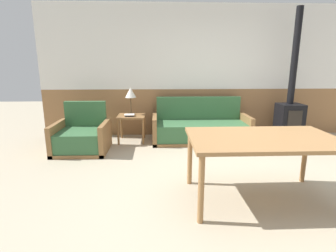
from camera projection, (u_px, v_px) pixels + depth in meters
The scene contains 9 objects.
ground_plane at pixel (254, 188), 3.27m from camera, with size 16.00×16.00×0.00m, color #B2A58C.
wall_back at pixel (213, 72), 5.52m from camera, with size 7.20×0.06×2.70m.
couch at pixel (200, 129), 5.23m from camera, with size 1.89×0.78×0.85m.
armchair at pixel (82, 138), 4.62m from camera, with size 0.91×0.82×0.84m.
side_table at pixel (132, 120), 5.17m from camera, with size 0.53×0.53×0.53m.
table_lamp at pixel (131, 94), 5.14m from camera, with size 0.21×0.21×0.54m.
book_stack at pixel (130, 115), 5.05m from camera, with size 0.20×0.16×0.04m.
dining_table at pixel (263, 143), 2.86m from camera, with size 1.61×0.98×0.74m.
wood_stove at pixel (290, 108), 5.20m from camera, with size 0.46×0.42×2.55m.
Camera 1 is at (-1.20, -2.96, 1.51)m, focal length 28.00 mm.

